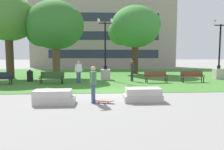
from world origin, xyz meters
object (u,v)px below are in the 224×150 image
Objects in this scene: skateboard at (103,101)px; lamp_post_left at (219,67)px; lamp_post_right at (105,67)px; park_bench_near_right at (156,76)px; person_skateboarder at (93,82)px; person_bystander_near_lawn at (132,69)px; trash_bin at (30,75)px; concrete_block_center at (54,97)px; park_bench_far_left at (0,78)px; park_bench_near_left at (192,76)px; concrete_block_left at (143,95)px; park_bench_far_right at (52,77)px; person_bystander_far_lawn at (79,71)px.

lamp_post_left is at bearing 40.20° from skateboard.
park_bench_near_right is at bearing -28.96° from lamp_post_right.
skateboard is at bearing -122.49° from park_bench_near_right.
person_bystander_near_lawn is at bearing 68.66° from person_skateboarder.
skateboard is 1.07× the size of trash_bin.
lamp_post_right is at bearing 73.55° from concrete_block_center.
lamp_post_left is (6.27, 2.22, 0.53)m from park_bench_near_right.
skateboard is (0.43, -0.08, -0.88)m from person_skateboarder.
concrete_block_center is at bearing -121.67° from person_bystander_near_lawn.
lamp_post_right is at bearing 17.89° from park_bench_far_left.
park_bench_near_left is at bearing -10.99° from person_bystander_near_lawn.
concrete_block_left is 8.70m from lamp_post_right.
lamp_post_right is (4.07, 2.32, 0.55)m from park_bench_far_right.
park_bench_far_left is 0.97× the size of park_bench_far_right.
park_bench_near_right is at bearing -7.99° from trash_bin.
concrete_block_left is 1.75× the size of skateboard.
trash_bin is at bearing 142.74° from park_bench_far_right.
park_bench_far_right is (-5.60, 6.21, 0.23)m from concrete_block_left.
skateboard is at bearing 0.88° from concrete_block_center.
park_bench_near_right is 11.61m from park_bench_far_left.
person_bystander_near_lawn is (2.53, 7.67, 0.90)m from skateboard.
trash_bin is (-16.28, -0.82, -0.57)m from lamp_post_left.
person_bystander_near_lawn and person_bystander_far_lawn have the same top height.
lamp_post_right reaches higher than park_bench_far_left.
skateboard is 0.60× the size of person_bystander_near_lawn.
lamp_post_left is (8.59, 8.61, 0.77)m from concrete_block_left.
concrete_block_left is at bearing 4.69° from person_skateboarder.
skateboard is 0.57× the size of park_bench_near_left.
person_skateboarder reaches higher than park_bench_far_left.
lamp_post_right is at bearing 44.51° from person_bystander_far_lawn.
park_bench_near_right is (2.32, 6.39, 0.23)m from concrete_block_left.
trash_bin reaches higher than concrete_block_center.
park_bench_near_left is (9.40, 6.80, 0.23)m from concrete_block_center.
person_bystander_far_lawn is at bearing -135.49° from lamp_post_right.
park_bench_far_left is at bearing -175.58° from person_bystander_far_lawn.
park_bench_near_right is at bearing 57.51° from skateboard.
park_bench_far_left reaches higher than concrete_block_left.
park_bench_far_right is (-7.92, -0.18, 0.00)m from park_bench_near_right.
person_skateboarder is (1.78, 0.11, 0.66)m from concrete_block_center.
person_bystander_far_lawn is (-8.89, -0.03, 0.45)m from park_bench_near_left.
park_bench_near_left is (7.61, 6.69, -0.43)m from person_skateboarder.
trash_bin is 4.29m from person_bystander_far_lawn.
park_bench_near_left is at bearing 0.18° from person_bystander_far_lawn.
lamp_post_right is (-6.79, 2.04, 0.55)m from park_bench_near_left.
park_bench_near_left is 1.05× the size of person_bystander_near_lawn.
concrete_block_left is at bearing -47.96° from park_bench_far_right.
park_bench_far_left is 0.35× the size of lamp_post_left.
park_bench_near_right is at bearing 46.03° from concrete_block_center.
person_bystander_near_lawn is at bearing 7.87° from park_bench_far_left.
person_bystander_near_lawn is at bearing 58.33° from concrete_block_center.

